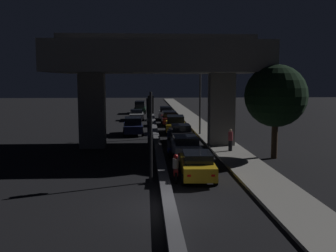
{
  "coord_description": "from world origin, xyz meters",
  "views": [
    {
      "loc": [
        -0.94,
        -15.98,
        5.42
      ],
      "look_at": [
        1.1,
        19.68,
        1.16
      ],
      "focal_mm": 42.0,
      "sensor_mm": 36.0,
      "label": 1
    }
  ],
  "objects_px": {
    "car_taxi_yellow_fourth": "(175,124)",
    "car_silver_sixth": "(166,113)",
    "car_taxi_yellow_lead": "(197,165)",
    "car_silver_second_oncoming": "(137,115)",
    "motorcycle_red_filtering_near": "(176,169)",
    "car_dark_red_fifth": "(169,118)",
    "car_black_third": "(181,133)",
    "motorcycle_blue_filtering_mid": "(169,148)",
    "traffic_light_left_of_median": "(151,121)",
    "car_white_second": "(185,147)",
    "pedestrian_on_sidewalk": "(230,140)",
    "car_dark_green_third_oncoming": "(140,107)",
    "motorcycle_white_filtering_far": "(169,138)",
    "car_dark_blue_lead_oncoming": "(133,126)",
    "street_lamp": "(196,91)"
  },
  "relations": [
    {
      "from": "street_lamp",
      "to": "motorcycle_blue_filtering_mid",
      "type": "xyz_separation_m",
      "value": [
        -3.25,
        -10.43,
        -3.71
      ]
    },
    {
      "from": "car_silver_second_oncoming",
      "to": "car_dark_red_fifth",
      "type": "bearing_deg",
      "value": 32.46
    },
    {
      "from": "car_black_third",
      "to": "car_taxi_yellow_fourth",
      "type": "height_order",
      "value": "car_taxi_yellow_fourth"
    },
    {
      "from": "car_white_second",
      "to": "street_lamp",
      "type": "bearing_deg",
      "value": -11.98
    },
    {
      "from": "car_dark_green_third_oncoming",
      "to": "car_taxi_yellow_lead",
      "type": "bearing_deg",
      "value": 6.63
    },
    {
      "from": "car_white_second",
      "to": "car_dark_blue_lead_oncoming",
      "type": "bearing_deg",
      "value": 17.42
    },
    {
      "from": "street_lamp",
      "to": "car_black_third",
      "type": "distance_m",
      "value": 5.97
    },
    {
      "from": "car_silver_sixth",
      "to": "car_white_second",
      "type": "bearing_deg",
      "value": -178.7
    },
    {
      "from": "car_taxi_yellow_fourth",
      "to": "car_silver_sixth",
      "type": "bearing_deg",
      "value": 4.08
    },
    {
      "from": "car_taxi_yellow_lead",
      "to": "car_silver_sixth",
      "type": "distance_m",
      "value": 31.88
    },
    {
      "from": "car_silver_second_oncoming",
      "to": "motorcycle_blue_filtering_mid",
      "type": "bearing_deg",
      "value": 5.43
    },
    {
      "from": "car_dark_green_third_oncoming",
      "to": "motorcycle_white_filtering_far",
      "type": "distance_m",
      "value": 30.58
    },
    {
      "from": "car_dark_red_fifth",
      "to": "car_silver_sixth",
      "type": "bearing_deg",
      "value": 1.13
    },
    {
      "from": "traffic_light_left_of_median",
      "to": "car_dark_green_third_oncoming",
      "type": "bearing_deg",
      "value": 91.56
    },
    {
      "from": "motorcycle_red_filtering_near",
      "to": "motorcycle_blue_filtering_mid",
      "type": "distance_m",
      "value": 6.48
    },
    {
      "from": "car_taxi_yellow_fourth",
      "to": "pedestrian_on_sidewalk",
      "type": "height_order",
      "value": "pedestrian_on_sidewalk"
    },
    {
      "from": "car_black_third",
      "to": "car_dark_green_third_oncoming",
      "type": "relative_size",
      "value": 0.95
    },
    {
      "from": "traffic_light_left_of_median",
      "to": "car_white_second",
      "type": "bearing_deg",
      "value": 68.08
    },
    {
      "from": "car_black_third",
      "to": "motorcycle_blue_filtering_mid",
      "type": "relative_size",
      "value": 2.32
    },
    {
      "from": "car_dark_green_third_oncoming",
      "to": "car_white_second",
      "type": "bearing_deg",
      "value": 7.25
    },
    {
      "from": "car_taxi_yellow_fourth",
      "to": "car_dark_green_third_oncoming",
      "type": "distance_m",
      "value": 23.6
    },
    {
      "from": "street_lamp",
      "to": "car_white_second",
      "type": "relative_size",
      "value": 1.49
    },
    {
      "from": "pedestrian_on_sidewalk",
      "to": "car_dark_green_third_oncoming",
      "type": "bearing_deg",
      "value": 101.68
    },
    {
      "from": "car_taxi_yellow_fourth",
      "to": "car_dark_blue_lead_oncoming",
      "type": "distance_m",
      "value": 4.39
    },
    {
      "from": "car_white_second",
      "to": "car_silver_second_oncoming",
      "type": "distance_m",
      "value": 26.19
    },
    {
      "from": "car_taxi_yellow_lead",
      "to": "car_silver_sixth",
      "type": "relative_size",
      "value": 1.01
    },
    {
      "from": "traffic_light_left_of_median",
      "to": "car_black_third",
      "type": "distance_m",
      "value": 13.11
    },
    {
      "from": "street_lamp",
      "to": "car_taxi_yellow_fourth",
      "type": "bearing_deg",
      "value": 132.39
    },
    {
      "from": "motorcycle_blue_filtering_mid",
      "to": "pedestrian_on_sidewalk",
      "type": "distance_m",
      "value": 4.79
    },
    {
      "from": "car_taxi_yellow_fourth",
      "to": "pedestrian_on_sidewalk",
      "type": "distance_m",
      "value": 11.66
    },
    {
      "from": "car_silver_second_oncoming",
      "to": "motorcycle_red_filtering_near",
      "type": "distance_m",
      "value": 31.92
    },
    {
      "from": "street_lamp",
      "to": "motorcycle_red_filtering_near",
      "type": "height_order",
      "value": "street_lamp"
    },
    {
      "from": "motorcycle_blue_filtering_mid",
      "to": "street_lamp",
      "type": "bearing_deg",
      "value": -17.58
    },
    {
      "from": "car_taxi_yellow_lead",
      "to": "car_silver_second_oncoming",
      "type": "xyz_separation_m",
      "value": [
        -4.01,
        31.43,
        -0.04
      ]
    },
    {
      "from": "traffic_light_left_of_median",
      "to": "street_lamp",
      "type": "height_order",
      "value": "street_lamp"
    },
    {
      "from": "car_dark_blue_lead_oncoming",
      "to": "motorcycle_white_filtering_far",
      "type": "bearing_deg",
      "value": 24.64
    },
    {
      "from": "traffic_light_left_of_median",
      "to": "motorcycle_red_filtering_near",
      "type": "xyz_separation_m",
      "value": [
        1.32,
        0.14,
        -2.65
      ]
    },
    {
      "from": "car_white_second",
      "to": "motorcycle_white_filtering_far",
      "type": "xyz_separation_m",
      "value": [
        -0.78,
        5.88,
        -0.24
      ]
    },
    {
      "from": "car_black_third",
      "to": "pedestrian_on_sidewalk",
      "type": "xyz_separation_m",
      "value": [
        3.28,
        -4.71,
        0.14
      ]
    },
    {
      "from": "car_white_second",
      "to": "car_black_third",
      "type": "relative_size",
      "value": 1.1
    },
    {
      "from": "motorcycle_red_filtering_near",
      "to": "motorcycle_white_filtering_far",
      "type": "height_order",
      "value": "motorcycle_red_filtering_near"
    },
    {
      "from": "car_taxi_yellow_fourth",
      "to": "car_silver_second_oncoming",
      "type": "distance_m",
      "value": 13.52
    },
    {
      "from": "car_taxi_yellow_lead",
      "to": "car_dark_blue_lead_oncoming",
      "type": "height_order",
      "value": "car_dark_blue_lead_oncoming"
    },
    {
      "from": "traffic_light_left_of_median",
      "to": "car_white_second",
      "type": "distance_m",
      "value": 6.96
    },
    {
      "from": "street_lamp",
      "to": "motorcycle_blue_filtering_mid",
      "type": "distance_m",
      "value": 11.53
    },
    {
      "from": "car_white_second",
      "to": "car_silver_sixth",
      "type": "relative_size",
      "value": 1.08
    },
    {
      "from": "car_dark_red_fifth",
      "to": "motorcycle_blue_filtering_mid",
      "type": "bearing_deg",
      "value": 176.81
    },
    {
      "from": "car_white_second",
      "to": "car_silver_second_oncoming",
      "type": "xyz_separation_m",
      "value": [
        -3.92,
        25.9,
        -0.09
      ]
    },
    {
      "from": "motorcycle_blue_filtering_mid",
      "to": "pedestrian_on_sidewalk",
      "type": "xyz_separation_m",
      "value": [
        4.61,
        1.27,
        0.36
      ]
    },
    {
      "from": "pedestrian_on_sidewalk",
      "to": "car_dark_blue_lead_oncoming",
      "type": "bearing_deg",
      "value": 126.38
    }
  ]
}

